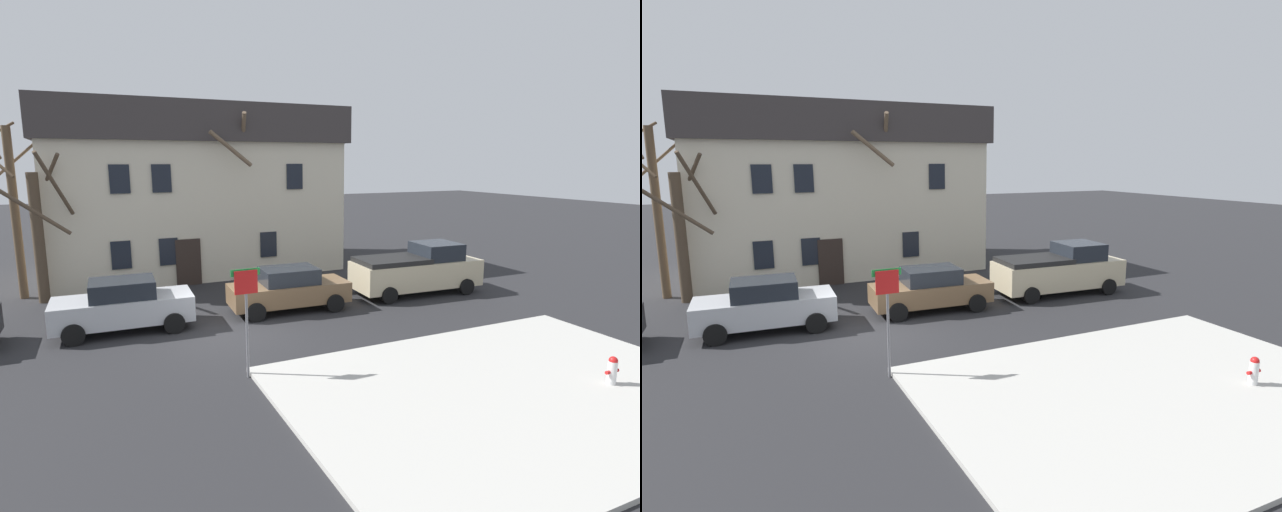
% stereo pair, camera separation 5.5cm
% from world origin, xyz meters
% --- Properties ---
extents(ground_plane, '(120.00, 120.00, 0.00)m').
position_xyz_m(ground_plane, '(0.00, 0.00, 0.00)').
color(ground_plane, '#262628').
extents(sidewalk_slab, '(11.04, 7.80, 0.12)m').
position_xyz_m(sidewalk_slab, '(5.11, -6.93, 0.06)').
color(sidewalk_slab, '#B7B5AD').
rests_on(sidewalk_slab, ground_plane).
extents(building_main, '(14.06, 7.61, 8.15)m').
position_xyz_m(building_main, '(1.11, 10.89, 4.15)').
color(building_main, beige).
rests_on(building_main, ground_plane).
extents(tree_bare_near, '(2.84, 3.37, 7.15)m').
position_xyz_m(tree_bare_near, '(-6.64, 7.93, 3.83)').
color(tree_bare_near, brown).
rests_on(tree_bare_near, ground_plane).
extents(tree_bare_mid, '(2.64, 2.41, 5.92)m').
position_xyz_m(tree_bare_mid, '(-5.69, 6.78, 2.87)').
color(tree_bare_mid, '#4C3D2D').
rests_on(tree_bare_mid, ground_plane).
extents(tree_bare_far, '(2.03, 2.28, 7.67)m').
position_xyz_m(tree_bare_far, '(1.90, 7.58, 3.87)').
color(tree_bare_far, brown).
rests_on(tree_bare_far, ground_plane).
extents(car_silver_sedan, '(4.45, 2.17, 1.73)m').
position_xyz_m(car_silver_sedan, '(-3.10, 1.90, 0.87)').
color(car_silver_sedan, '#B7BABF').
rests_on(car_silver_sedan, ground_plane).
extents(car_brown_sedan, '(4.50, 2.10, 1.64)m').
position_xyz_m(car_brown_sedan, '(2.69, 1.74, 0.82)').
color(car_brown_sedan, brown).
rests_on(car_brown_sedan, ground_plane).
extents(pickup_truck_beige, '(5.52, 2.45, 2.11)m').
position_xyz_m(pickup_truck_beige, '(8.53, 1.81, 1.02)').
color(pickup_truck_beige, '#C6B793').
rests_on(pickup_truck_beige, ground_plane).
extents(fire_hydrant, '(0.42, 0.22, 0.71)m').
position_xyz_m(fire_hydrant, '(7.50, -7.78, 0.49)').
color(fire_hydrant, silver).
rests_on(fire_hydrant, sidewalk_slab).
extents(street_sign_pole, '(0.76, 0.07, 2.89)m').
position_xyz_m(street_sign_pole, '(-0.46, -3.38, 2.02)').
color(street_sign_pole, slate).
rests_on(street_sign_pole, ground_plane).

